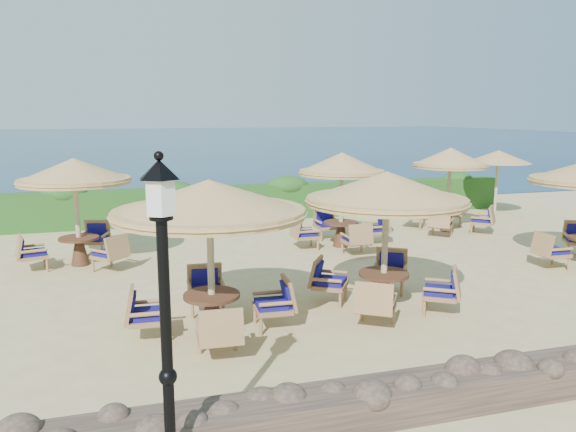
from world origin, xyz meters
The scene contains 11 objects.
ground centered at (0.00, 0.00, 0.00)m, with size 120.00×120.00×0.00m, color tan.
sea centered at (0.00, 70.00, 0.00)m, with size 160.00×160.00×0.00m, color #0B2647.
hedge centered at (0.00, 7.20, 0.60)m, with size 18.00×0.90×1.20m, color #1B4616.
stone_wall centered at (0.00, -6.20, 0.22)m, with size 15.00×0.65×0.44m, color brown.
lamp_post centered at (-4.80, -6.80, 1.55)m, with size 0.44×0.44×3.31m.
extra_parasol centered at (7.80, 5.20, 2.17)m, with size 2.30×2.30×2.41m.
cafe_set_0 centered at (-3.79, -2.91, 1.92)m, with size 3.24×3.24×2.65m.
cafe_set_1 centered at (-0.42, -2.56, 1.89)m, with size 3.06×3.06×2.65m.
cafe_set_3 centered at (-6.26, 2.41, 1.88)m, with size 2.79×2.79×2.65m.
cafe_set_4 centered at (0.68, 2.43, 1.70)m, with size 2.81×2.81×2.65m.
cafe_set_5 centered at (4.74, 3.46, 1.68)m, with size 2.54×2.54×2.65m.
Camera 1 is at (-5.11, -12.00, 3.72)m, focal length 35.00 mm.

